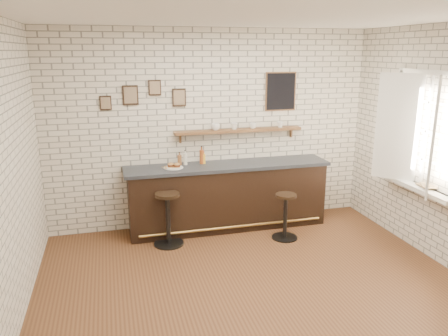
{
  "coord_description": "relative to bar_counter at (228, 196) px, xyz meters",
  "views": [
    {
      "loc": [
        -1.53,
        -4.44,
        2.66
      ],
      "look_at": [
        -0.1,
        0.9,
        1.18
      ],
      "focal_mm": 35.0,
      "sensor_mm": 36.0,
      "label": 1
    }
  ],
  "objects": [
    {
      "name": "wall_shelf",
      "position": [
        0.23,
        0.2,
        0.97
      ],
      "size": [
        2.0,
        0.18,
        0.18
      ],
      "color": "brown",
      "rests_on": "ground"
    },
    {
      "name": "bitters_bottle_amber",
      "position": [
        -0.37,
        0.13,
        0.61
      ],
      "size": [
        0.07,
        0.07,
        0.27
      ],
      "color": "#9B4419",
      "rests_on": "bar_counter"
    },
    {
      "name": "sandwich_plate",
      "position": [
        -0.83,
        -0.01,
        0.51
      ],
      "size": [
        0.28,
        0.28,
        0.01
      ],
      "primitive_type": "cylinder",
      "color": "white",
      "rests_on": "bar_counter"
    },
    {
      "name": "shelf_cup_a",
      "position": [
        -0.14,
        0.2,
        1.05
      ],
      "size": [
        0.14,
        0.14,
        0.1
      ],
      "primitive_type": "imported",
      "rotation": [
        0.0,
        0.0,
        0.08
      ],
      "color": "white",
      "rests_on": "wall_shelf"
    },
    {
      "name": "book_lower",
      "position": [
        2.21,
        -1.5,
        0.43
      ],
      "size": [
        0.19,
        0.24,
        0.02
      ],
      "primitive_type": "imported",
      "rotation": [
        0.0,
        0.0,
        -0.11
      ],
      "color": "tan",
      "rests_on": "window_sill"
    },
    {
      "name": "bar_counter",
      "position": [
        0.0,
        0.0,
        0.0
      ],
      "size": [
        3.1,
        0.65,
        1.01
      ],
      "color": "black",
      "rests_on": "ground"
    },
    {
      "name": "shelf_cup_d",
      "position": [
        0.9,
        0.2,
        1.04
      ],
      "size": [
        0.11,
        0.11,
        0.09
      ],
      "primitive_type": "imported",
      "rotation": [
        0.0,
        0.0,
        -0.2
      ],
      "color": "white",
      "rests_on": "wall_shelf"
    },
    {
      "name": "potato_chips",
      "position": [
        -0.85,
        -0.01,
        0.52
      ],
      "size": [
        0.26,
        0.17,
        0.0
      ],
      "color": "#C18E44",
      "rests_on": "sandwich_plate"
    },
    {
      "name": "bitters_bottle_brown",
      "position": [
        -0.71,
        0.13,
        0.58
      ],
      "size": [
        0.06,
        0.06,
        0.2
      ],
      "color": "brown",
      "rests_on": "bar_counter"
    },
    {
      "name": "book_upper",
      "position": [
        2.21,
        -1.53,
        0.45
      ],
      "size": [
        0.27,
        0.3,
        0.02
      ],
      "primitive_type": "imported",
      "rotation": [
        0.0,
        0.0,
        -0.5
      ],
      "color": "tan",
      "rests_on": "book_lower"
    },
    {
      "name": "shelf_cup_c",
      "position": [
        0.45,
        0.2,
        1.04
      ],
      "size": [
        0.12,
        0.12,
        0.09
      ],
      "primitive_type": "imported",
      "rotation": [
        0.0,
        0.0,
        1.52
      ],
      "color": "white",
      "rests_on": "wall_shelf"
    },
    {
      "name": "ground",
      "position": [
        -0.17,
        -1.7,
        -0.51
      ],
      "size": [
        5.0,
        5.0,
        0.0
      ],
      "primitive_type": "plane",
      "color": "brown",
      "rests_on": "ground"
    },
    {
      "name": "back_wall_decor",
      "position": [
        0.05,
        0.28,
        1.54
      ],
      "size": [
        2.96,
        0.02,
        0.56
      ],
      "color": "black",
      "rests_on": "ground"
    },
    {
      "name": "condiment_bottle_yellow",
      "position": [
        -0.35,
        0.13,
        0.58
      ],
      "size": [
        0.06,
        0.06,
        0.18
      ],
      "color": "yellow",
      "rests_on": "bar_counter"
    },
    {
      "name": "ciabatta_sandwich",
      "position": [
        -0.82,
        -0.01,
        0.55
      ],
      "size": [
        0.2,
        0.14,
        0.06
      ],
      "color": "tan",
      "rests_on": "sandwich_plate"
    },
    {
      "name": "window_sill",
      "position": [
        2.23,
        -1.4,
        0.39
      ],
      "size": [
        0.2,
        1.35,
        0.06
      ],
      "color": "white",
      "rests_on": "ground"
    },
    {
      "name": "shelf_cup_b",
      "position": [
        0.15,
        0.2,
        1.04
      ],
      "size": [
        0.15,
        0.15,
        0.1
      ],
      "primitive_type": "imported",
      "rotation": [
        0.0,
        0.0,
        0.59
      ],
      "color": "white",
      "rests_on": "wall_shelf"
    },
    {
      "name": "bar_stool_right",
      "position": [
        0.69,
        -0.63,
        -0.14
      ],
      "size": [
        0.38,
        0.38,
        0.68
      ],
      "color": "black",
      "rests_on": "ground"
    },
    {
      "name": "bar_stool_left",
      "position": [
        -0.98,
        -0.41,
        -0.1
      ],
      "size": [
        0.42,
        0.42,
        0.76
      ],
      "color": "black",
      "rests_on": "ground"
    },
    {
      "name": "bitters_bottle_white",
      "position": [
        -0.63,
        0.13,
        0.59
      ],
      "size": [
        0.06,
        0.06,
        0.22
      ],
      "color": "silver",
      "rests_on": "bar_counter"
    },
    {
      "name": "casement_window",
      "position": [
        2.19,
        -1.4,
        1.14
      ],
      "size": [
        0.4,
        1.3,
        1.56
      ],
      "color": "white",
      "rests_on": "ground"
    }
  ]
}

